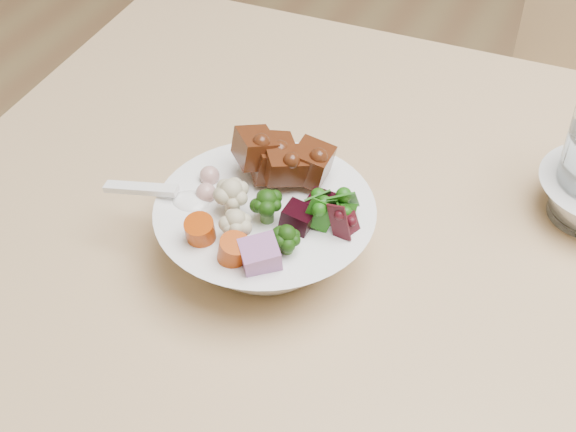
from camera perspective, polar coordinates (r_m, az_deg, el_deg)
The scene contains 2 objects.
food_bowl at distance 0.73m, azimuth -1.47°, elevation -0.82°, with size 0.20×0.20×0.11m.
soup_spoon at distance 0.73m, azimuth -7.83°, elevation 1.21°, with size 0.11×0.04×0.02m.
Camera 1 is at (-0.48, -0.67, 1.30)m, focal length 50.00 mm.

